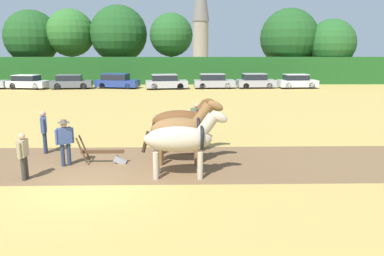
% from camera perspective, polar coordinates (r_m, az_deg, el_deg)
% --- Properties ---
extents(ground_plane, '(240.00, 240.00, 0.00)m').
position_cam_1_polar(ground_plane, '(12.16, -15.87, -8.27)').
color(ground_plane, tan).
extents(plowed_furrow_strip, '(33.69, 4.71, 0.01)m').
position_cam_1_polar(plowed_furrow_strip, '(14.76, -22.11, -5.08)').
color(plowed_furrow_strip, brown).
rests_on(plowed_furrow_strip, ground).
extents(hedgerow, '(61.76, 1.58, 3.11)m').
position_cam_1_polar(hedgerow, '(44.19, -4.97, 8.71)').
color(hedgerow, '#1E511E').
rests_on(hedgerow, ground).
extents(tree_left, '(6.71, 6.71, 8.78)m').
position_cam_1_polar(tree_left, '(52.03, -23.22, 12.57)').
color(tree_left, '#4C3823').
rests_on(tree_left, ground).
extents(tree_center_left, '(5.86, 5.86, 8.89)m').
position_cam_1_polar(tree_center_left, '(50.21, -18.04, 13.60)').
color(tree_center_left, brown).
rests_on(tree_center_left, ground).
extents(tree_center, '(7.06, 7.06, 9.37)m').
position_cam_1_polar(tree_center, '(48.91, -11.11, 13.87)').
color(tree_center, '#423323').
rests_on(tree_center, ground).
extents(tree_center_right, '(5.24, 5.24, 8.31)m').
position_cam_1_polar(tree_center_right, '(46.89, -3.20, 13.97)').
color(tree_center_right, '#4C3823').
rests_on(tree_center_right, ground).
extents(tree_right, '(7.17, 7.17, 8.96)m').
position_cam_1_polar(tree_right, '(49.31, 14.57, 13.16)').
color(tree_right, '#4C3823').
rests_on(tree_right, ground).
extents(tree_far_right, '(5.85, 5.85, 7.60)m').
position_cam_1_polar(tree_far_right, '(49.50, 20.46, 11.97)').
color(tree_far_right, '#4C3823').
rests_on(tree_far_right, ground).
extents(church_spire, '(3.01, 3.01, 19.53)m').
position_cam_1_polar(church_spire, '(69.37, 1.36, 17.13)').
color(church_spire, gray).
rests_on(church_spire, ground).
extents(draft_horse_lead_left, '(2.83, 0.89, 2.26)m').
position_cam_1_polar(draft_horse_lead_left, '(12.03, -1.62, -1.70)').
color(draft_horse_lead_left, '#B2A38E').
rests_on(draft_horse_lead_left, ground).
extents(draft_horse_lead_right, '(2.76, 0.92, 2.39)m').
position_cam_1_polar(draft_horse_lead_right, '(13.46, -1.54, -0.13)').
color(draft_horse_lead_right, brown).
rests_on(draft_horse_lead_right, ground).
extents(draft_horse_trail_left, '(2.77, 0.93, 2.27)m').
position_cam_1_polar(draft_horse_trail_left, '(14.91, -1.56, 1.08)').
color(draft_horse_trail_left, brown).
rests_on(draft_horse_trail_left, ground).
extents(plow, '(1.76, 0.46, 1.13)m').
position_cam_1_polar(plow, '(13.99, -12.91, -4.02)').
color(plow, '#4C331E').
rests_on(plow, ground).
extents(farmer_at_plow, '(0.55, 0.44, 1.68)m').
position_cam_1_polar(farmer_at_plow, '(13.96, -18.82, -1.62)').
color(farmer_at_plow, '#28334C').
rests_on(farmer_at_plow, ground).
extents(farmer_beside_team, '(0.58, 0.46, 1.72)m').
position_cam_1_polar(farmer_beside_team, '(16.97, 0.75, 1.47)').
color(farmer_beside_team, '#28334C').
rests_on(farmer_beside_team, ground).
extents(farmer_onlooker_left, '(0.21, 0.63, 1.53)m').
position_cam_1_polar(farmer_onlooker_left, '(13.02, -24.33, -3.53)').
color(farmer_onlooker_left, '#38332D').
rests_on(farmer_onlooker_left, ground).
extents(farmer_onlooker_right, '(0.34, 0.66, 1.71)m').
position_cam_1_polar(farmer_onlooker_right, '(15.97, -21.63, -0.09)').
color(farmer_onlooker_right, '#28334C').
rests_on(farmer_onlooker_right, ground).
extents(parked_car_left, '(4.24, 2.40, 1.44)m').
position_cam_1_polar(parked_car_left, '(42.22, -23.74, 6.43)').
color(parked_car_left, silver).
rests_on(parked_car_left, ground).
extents(parked_car_center_left, '(4.29, 2.21, 1.46)m').
position_cam_1_polar(parked_car_center_left, '(40.78, -17.96, 6.70)').
color(parked_car_center_left, '#565B66').
rests_on(parked_car_center_left, ground).
extents(parked_car_center, '(4.65, 2.50, 1.52)m').
position_cam_1_polar(parked_car_center, '(40.18, -11.38, 7.01)').
color(parked_car_center, navy).
rests_on(parked_car_center, ground).
extents(parked_car_center_right, '(4.45, 2.40, 1.51)m').
position_cam_1_polar(parked_car_center_right, '(38.65, -4.01, 7.02)').
color(parked_car_center_right, '#A8A8B2').
rests_on(parked_car_center_right, ground).
extents(parked_car_right, '(4.27, 1.97, 1.52)m').
position_cam_1_polar(parked_car_right, '(39.26, 3.30, 7.10)').
color(parked_car_right, '#9E9EA8').
rests_on(parked_car_right, ground).
extents(parked_car_far_right, '(4.05, 2.06, 1.53)m').
position_cam_1_polar(parked_car_far_right, '(40.04, 9.64, 7.06)').
color(parked_car_far_right, '#9E9EA8').
rests_on(parked_car_far_right, ground).
extents(parked_car_end_right, '(4.08, 2.02, 1.47)m').
position_cam_1_polar(parked_car_end_right, '(40.78, 15.70, 6.84)').
color(parked_car_end_right, silver).
rests_on(parked_car_end_right, ground).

